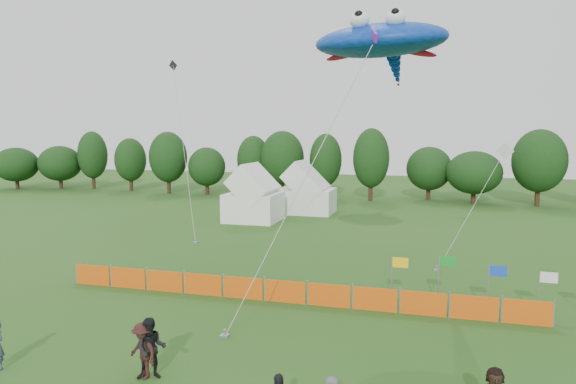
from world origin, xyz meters
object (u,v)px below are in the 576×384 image
(barrier_fence, at_px, (285,292))
(spectator_b, at_px, (151,349))
(tent_left, at_px, (254,198))
(tent_right, at_px, (306,193))
(spectator_c, at_px, (143,351))
(stingray_kite, at_px, (382,43))

(barrier_fence, xyz_separation_m, spectator_b, (-1.99, -8.01, 0.46))
(tent_left, relative_size, tent_right, 0.84)
(tent_left, distance_m, spectator_c, 28.86)
(barrier_fence, bearing_deg, tent_right, 101.59)
(tent_right, distance_m, stingray_kite, 26.90)
(tent_right, xyz_separation_m, spectator_c, (3.02, -33.75, -1.02))
(barrier_fence, height_order, spectator_b, spectator_b)
(spectator_b, height_order, spectator_c, spectator_b)
(spectator_c, distance_m, stingray_kite, 16.10)
(spectator_c, bearing_deg, spectator_b, 33.92)
(spectator_b, bearing_deg, barrier_fence, 53.12)
(tent_left, height_order, stingray_kite, stingray_kite)
(spectator_b, relative_size, stingray_kite, 0.13)
(tent_right, xyz_separation_m, stingray_kite, (9.12, -23.38, 9.68))
(tent_left, bearing_deg, barrier_fence, -66.86)
(barrier_fence, relative_size, spectator_c, 12.41)
(barrier_fence, relative_size, stingray_kite, 1.53)
(tent_left, xyz_separation_m, barrier_fence, (8.58, -20.08, -1.50))
(tent_right, height_order, barrier_fence, tent_right)
(tent_left, height_order, spectator_c, tent_left)
(spectator_c, bearing_deg, barrier_fence, 98.77)
(barrier_fence, bearing_deg, spectator_c, -105.62)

